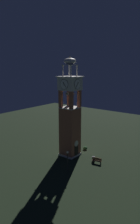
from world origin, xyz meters
The scene contains 6 objects.
ground centered at (0.00, 0.00, 0.00)m, with size 80.00×80.00×0.00m, color black.
clock_tower centered at (0.00, 0.00, 7.18)m, with size 3.49×3.49×17.81m.
park_bench centered at (0.08, -5.74, 0.48)m, with size 0.69×1.65×0.95m.
lamp_post centered at (-5.21, -3.57, 2.38)m, with size 0.36×0.36×3.37m.
trash_bin centered at (0.49, -4.83, 0.40)m, with size 0.52×0.52×0.80m, color #4C4C51.
shrub_near_entry centered at (3.87, -0.79, 0.32)m, with size 0.85×0.85×0.63m, color #28562D.
Camera 1 is at (-29.30, -22.90, 16.38)m, focal length 34.27 mm.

